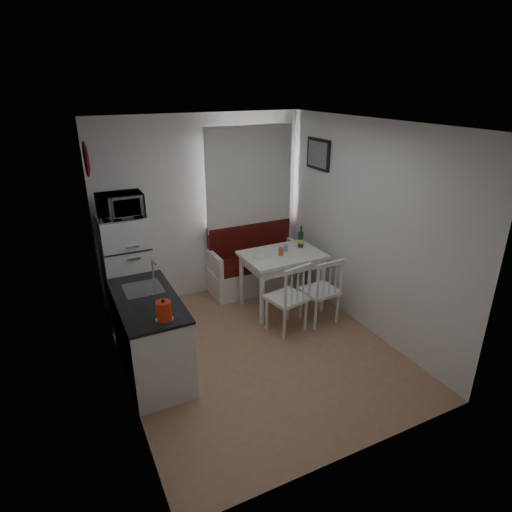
# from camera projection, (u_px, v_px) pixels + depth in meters

# --- Properties ---
(floor) EXTENTS (3.00, 3.50, 0.02)m
(floor) POSITION_uv_depth(u_px,v_px,m) (257.00, 350.00, 5.12)
(floor) COLOR #A67A58
(floor) RESTS_ON ground
(ceiling) EXTENTS (3.00, 3.50, 0.02)m
(ceiling) POSITION_uv_depth(u_px,v_px,m) (257.00, 123.00, 4.13)
(ceiling) COLOR white
(ceiling) RESTS_ON wall_back
(wall_back) EXTENTS (3.00, 0.02, 2.60)m
(wall_back) POSITION_uv_depth(u_px,v_px,m) (203.00, 208.00, 6.08)
(wall_back) COLOR white
(wall_back) RESTS_ON floor
(wall_front) EXTENTS (3.00, 0.02, 2.60)m
(wall_front) POSITION_uv_depth(u_px,v_px,m) (361.00, 325.00, 3.17)
(wall_front) COLOR white
(wall_front) RESTS_ON floor
(wall_left) EXTENTS (0.02, 3.50, 2.60)m
(wall_left) POSITION_uv_depth(u_px,v_px,m) (114.00, 274.00, 4.01)
(wall_left) COLOR white
(wall_left) RESTS_ON floor
(wall_right) EXTENTS (0.02, 3.50, 2.60)m
(wall_right) POSITION_uv_depth(u_px,v_px,m) (367.00, 229.00, 5.24)
(wall_right) COLOR white
(wall_right) RESTS_ON floor
(window) EXTENTS (1.22, 0.06, 1.47)m
(window) POSITION_uv_depth(u_px,v_px,m) (248.00, 182.00, 6.21)
(window) COLOR white
(window) RESTS_ON wall_back
(curtain) EXTENTS (1.35, 0.02, 1.50)m
(curtain) POSITION_uv_depth(u_px,v_px,m) (250.00, 179.00, 6.14)
(curtain) COLOR white
(curtain) RESTS_ON wall_back
(kitchen_counter) EXTENTS (0.62, 1.32, 1.16)m
(kitchen_counter) POSITION_uv_depth(u_px,v_px,m) (151.00, 335.00, 4.58)
(kitchen_counter) COLOR white
(kitchen_counter) RESTS_ON floor
(wall_sign) EXTENTS (0.03, 0.40, 0.40)m
(wall_sign) POSITION_uv_depth(u_px,v_px,m) (87.00, 159.00, 4.91)
(wall_sign) COLOR #1A269E
(wall_sign) RESTS_ON wall_left
(picture_frame) EXTENTS (0.04, 0.52, 0.42)m
(picture_frame) POSITION_uv_depth(u_px,v_px,m) (318.00, 154.00, 5.85)
(picture_frame) COLOR black
(picture_frame) RESTS_ON wall_right
(bench) EXTENTS (1.39, 0.54, 1.00)m
(bench) POSITION_uv_depth(u_px,v_px,m) (254.00, 268.00, 6.53)
(bench) COLOR white
(bench) RESTS_ON floor
(dining_table) EXTENTS (1.08, 0.76, 0.81)m
(dining_table) POSITION_uv_depth(u_px,v_px,m) (282.00, 260.00, 5.85)
(dining_table) COLOR white
(dining_table) RESTS_ON floor
(chair_left) EXTENTS (0.52, 0.50, 0.51)m
(chair_left) POSITION_uv_depth(u_px,v_px,m) (291.00, 292.00, 5.24)
(chair_left) COLOR white
(chair_left) RESTS_ON floor
(chair_right) EXTENTS (0.45, 0.43, 0.49)m
(chair_right) POSITION_uv_depth(u_px,v_px,m) (325.00, 285.00, 5.45)
(chair_right) COLOR white
(chair_right) RESTS_ON floor
(fridge) EXTENTS (0.58, 0.58, 1.44)m
(fridge) POSITION_uv_depth(u_px,v_px,m) (127.00, 270.00, 5.53)
(fridge) COLOR white
(fridge) RESTS_ON floor
(microwave) EXTENTS (0.53, 0.36, 0.30)m
(microwave) POSITION_uv_depth(u_px,v_px,m) (120.00, 205.00, 5.15)
(microwave) COLOR white
(microwave) RESTS_ON fridge
(kettle) EXTENTS (0.17, 0.17, 0.23)m
(kettle) POSITION_uv_depth(u_px,v_px,m) (164.00, 311.00, 3.95)
(kettle) COLOR red
(kettle) RESTS_ON kitchen_counter
(wine_bottle) EXTENTS (0.08, 0.08, 0.31)m
(wine_bottle) POSITION_uv_depth(u_px,v_px,m) (301.00, 237.00, 5.98)
(wine_bottle) COLOR #133B22
(wine_bottle) RESTS_ON dining_table
(drinking_glass_orange) EXTENTS (0.07, 0.07, 0.11)m
(drinking_glass_orange) POSITION_uv_depth(u_px,v_px,m) (281.00, 252.00, 5.73)
(drinking_glass_orange) COLOR #D85A24
(drinking_glass_orange) RESTS_ON dining_table
(drinking_glass_blue) EXTENTS (0.06, 0.06, 0.10)m
(drinking_glass_blue) POSITION_uv_depth(u_px,v_px,m) (286.00, 248.00, 5.87)
(drinking_glass_blue) COLOR #789FCC
(drinking_glass_blue) RESTS_ON dining_table
(plate) EXTENTS (0.24, 0.24, 0.02)m
(plate) POSITION_uv_depth(u_px,v_px,m) (262.00, 256.00, 5.70)
(plate) COLOR white
(plate) RESTS_ON dining_table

